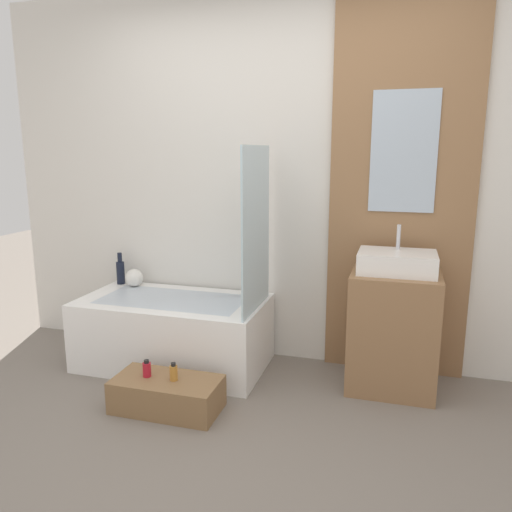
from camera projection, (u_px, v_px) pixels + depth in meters
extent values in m
plane|color=slate|center=(192.00, 484.00, 2.30)|extent=(12.00, 12.00, 0.00)
cube|color=silver|center=(277.00, 180.00, 3.51)|extent=(4.20, 0.06, 2.60)
cube|color=#8E6642|center=(402.00, 182.00, 3.23)|extent=(0.93, 0.03, 2.60)
cube|color=#ADBCCC|center=(404.00, 152.00, 3.17)|extent=(0.41, 0.01, 0.77)
cube|color=white|center=(174.00, 332.00, 3.53)|extent=(1.29, 0.69, 0.48)
cube|color=silver|center=(173.00, 300.00, 3.48)|extent=(1.01, 0.49, 0.01)
cube|color=silver|center=(256.00, 229.00, 3.17)|extent=(0.01, 0.59, 1.05)
cube|color=olive|center=(167.00, 394.00, 2.94)|extent=(0.63, 0.32, 0.19)
cube|color=#8E6642|center=(393.00, 330.00, 3.17)|extent=(0.54, 0.48, 0.76)
cube|color=white|center=(397.00, 262.00, 3.08)|extent=(0.47, 0.33, 0.13)
cylinder|color=silver|center=(398.00, 237.00, 3.14)|extent=(0.02, 0.02, 0.16)
cylinder|color=black|center=(121.00, 273.00, 3.87)|extent=(0.06, 0.06, 0.17)
cylinder|color=black|center=(120.00, 257.00, 3.84)|extent=(0.03, 0.03, 0.07)
sphere|color=silver|center=(134.00, 278.00, 3.80)|extent=(0.13, 0.13, 0.13)
cylinder|color=#B21928|center=(147.00, 370.00, 2.94)|extent=(0.05, 0.05, 0.08)
cylinder|color=black|center=(146.00, 362.00, 2.93)|extent=(0.03, 0.03, 0.02)
cylinder|color=#B2752D|center=(174.00, 373.00, 2.89)|extent=(0.05, 0.05, 0.09)
cylinder|color=black|center=(173.00, 364.00, 2.88)|extent=(0.03, 0.03, 0.02)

